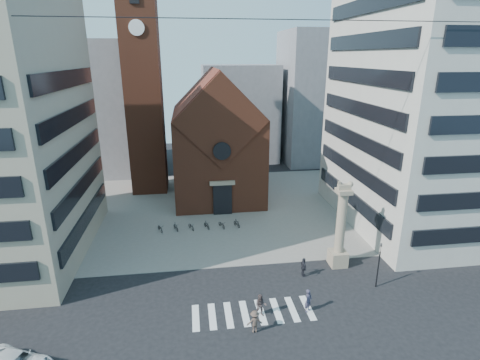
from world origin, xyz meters
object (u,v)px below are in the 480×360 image
at_px(pedestrian_1, 261,305).
at_px(scooter_0, 160,228).
at_px(lion_column, 340,233).
at_px(traffic_light, 379,264).
at_px(pedestrian_0, 308,300).
at_px(pedestrian_2, 303,267).

bearing_deg(pedestrian_1, scooter_0, 131.40).
bearing_deg(lion_column, traffic_light, -63.54).
relative_size(lion_column, pedestrian_0, 4.41).
distance_m(pedestrian_1, pedestrian_2, 7.04).
bearing_deg(scooter_0, lion_column, -51.92).
height_order(pedestrian_1, scooter_0, pedestrian_1).
height_order(lion_column, pedestrian_2, lion_column).
relative_size(pedestrian_1, pedestrian_2, 1.02).
relative_size(pedestrian_0, pedestrian_2, 1.05).
bearing_deg(pedestrian_0, scooter_0, 86.19).
relative_size(lion_column, scooter_0, 5.67).
height_order(pedestrian_2, scooter_0, pedestrian_2).
bearing_deg(traffic_light, pedestrian_1, -167.42).
height_order(lion_column, traffic_light, lion_column).
height_order(traffic_light, pedestrian_0, traffic_light).
height_order(pedestrian_0, pedestrian_2, pedestrian_0).
bearing_deg(traffic_light, lion_column, 116.46).
xyz_separation_m(traffic_light, scooter_0, (-19.70, 13.83, -1.84)).
xyz_separation_m(pedestrian_0, pedestrian_1, (-3.88, -0.05, -0.03)).
height_order(lion_column, pedestrian_0, lion_column).
bearing_deg(pedestrian_2, pedestrian_1, 129.80).
distance_m(lion_column, pedestrian_2, 4.89).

